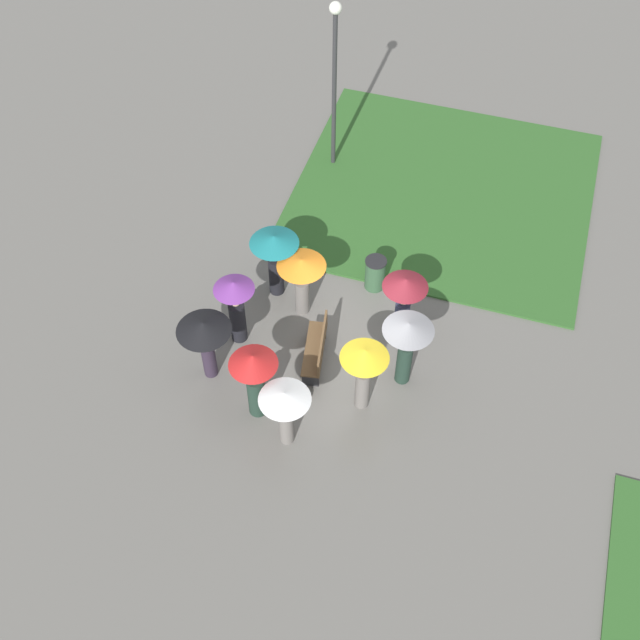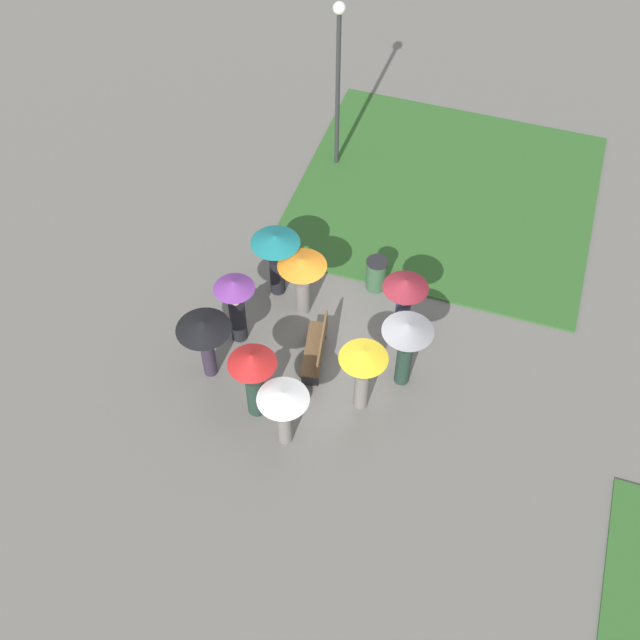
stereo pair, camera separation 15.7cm
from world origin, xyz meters
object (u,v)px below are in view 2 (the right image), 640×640
(crowd_person_grey, at_px, (407,341))
(crowd_person_yellow, at_px, (363,365))
(crowd_person_white, at_px, (283,405))
(crowd_person_teal, at_px, (276,251))
(crowd_person_orange, at_px, (302,273))
(crowd_person_maroon, at_px, (404,296))
(park_bench, at_px, (317,348))
(crowd_person_black, at_px, (204,333))
(lamp_post, at_px, (338,68))
(crowd_person_purple, at_px, (236,302))
(crowd_person_red, at_px, (253,373))
(trash_bin, at_px, (376,274))

(crowd_person_grey, bearing_deg, crowd_person_yellow, 16.75)
(crowd_person_yellow, xyz_separation_m, crowd_person_white, (1.34, -1.26, -0.14))
(crowd_person_white, bearing_deg, crowd_person_teal, 28.02)
(crowd_person_orange, xyz_separation_m, crowd_person_teal, (-0.40, -0.79, 0.07))
(crowd_person_maroon, distance_m, crowd_person_orange, 2.41)
(park_bench, height_order, crowd_person_black, crowd_person_black)
(crowd_person_orange, bearing_deg, lamp_post, -60.50)
(lamp_post, bearing_deg, crowd_person_maroon, 31.16)
(park_bench, bearing_deg, crowd_person_maroon, 119.32)
(crowd_person_yellow, relative_size, crowd_person_teal, 1.03)
(park_bench, bearing_deg, crowd_person_grey, 82.15)
(crowd_person_maroon, bearing_deg, crowd_person_black, 20.11)
(crowd_person_grey, relative_size, crowd_person_purple, 1.02)
(crowd_person_purple, distance_m, crowd_person_orange, 1.69)
(crowd_person_black, bearing_deg, crowd_person_orange, 152.11)
(crowd_person_purple, height_order, crowd_person_teal, crowd_person_purple)
(crowd_person_orange, xyz_separation_m, crowd_person_black, (2.39, -1.39, 0.12))
(crowd_person_purple, xyz_separation_m, crowd_person_white, (2.27, 1.95, 0.06))
(crowd_person_maroon, height_order, crowd_person_purple, crowd_person_purple)
(crowd_person_red, xyz_separation_m, crowd_person_black, (-0.63, -1.36, 0.05))
(lamp_post, xyz_separation_m, crowd_person_white, (8.94, 1.69, -1.80))
(trash_bin, bearing_deg, crowd_person_maroon, 37.15)
(crowd_person_grey, distance_m, crowd_person_yellow, 1.15)
(crowd_person_grey, height_order, crowd_person_yellow, crowd_person_grey)
(park_bench, distance_m, crowd_person_black, 2.60)
(lamp_post, distance_m, crowd_person_purple, 6.93)
(crowd_person_yellow, relative_size, crowd_person_white, 1.13)
(crowd_person_teal, xyz_separation_m, crowd_person_red, (3.41, 0.76, -0.00))
(crowd_person_purple, distance_m, crowd_person_teal, 1.68)
(crowd_person_maroon, bearing_deg, crowd_person_teal, -19.25)
(crowd_person_maroon, relative_size, crowd_person_orange, 1.08)
(lamp_post, xyz_separation_m, trash_bin, (4.17, 2.33, -2.64))
(crowd_person_yellow, xyz_separation_m, crowd_person_black, (0.22, -3.46, -0.03))
(crowd_person_white, bearing_deg, crowd_person_purple, 46.45)
(trash_bin, xyz_separation_m, crowd_person_yellow, (3.43, 0.63, 0.99))
(crowd_person_purple, distance_m, crowd_person_black, 1.19)
(trash_bin, relative_size, crowd_person_maroon, 0.48)
(crowd_person_white, bearing_deg, park_bench, 6.04)
(lamp_post, bearing_deg, crowd_person_teal, 1.00)
(crowd_person_yellow, relative_size, crowd_person_red, 0.98)
(park_bench, height_order, lamp_post, lamp_post)
(crowd_person_maroon, distance_m, crowd_person_yellow, 2.19)
(crowd_person_red, bearing_deg, crowd_person_yellow, 112.94)
(crowd_person_orange, distance_m, crowd_person_red, 3.01)
(crowd_person_red, bearing_deg, crowd_person_white, 60.43)
(crowd_person_maroon, xyz_separation_m, crowd_person_grey, (1.25, 0.36, 0.07))
(trash_bin, relative_size, crowd_person_orange, 0.52)
(trash_bin, xyz_separation_m, crowd_person_maroon, (1.26, 0.96, 0.90))
(crowd_person_maroon, distance_m, crowd_person_red, 3.87)
(park_bench, height_order, crowd_person_white, crowd_person_white)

